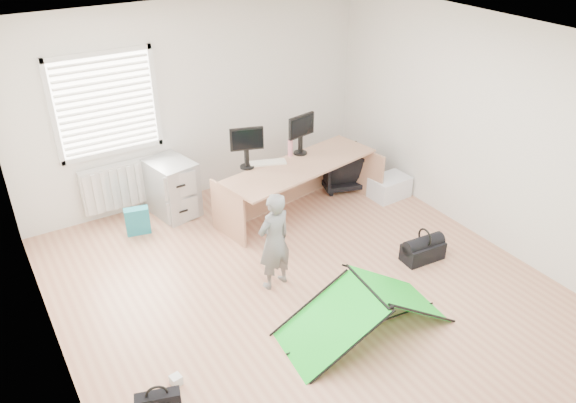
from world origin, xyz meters
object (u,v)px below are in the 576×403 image
monitor_left (247,153)px  office_chair (342,168)px  thermos (290,148)px  monitor_right (300,140)px  storage_crate (389,187)px  person (274,241)px  duffel_bag (423,251)px  kite (365,308)px  filing_cabinet (172,188)px  desk (301,190)px

monitor_left → office_chair: bearing=20.2°
thermos → monitor_right: bearing=-5.1°
monitor_left → office_chair: (1.58, 0.07, -0.65)m
monitor_left → office_chair: size_ratio=0.65×
office_chair → storage_crate: (0.39, -0.61, -0.14)m
person → duffel_bag: 1.87m
kite → thermos: bearing=80.6°
monitor_left → thermos: bearing=18.9°
filing_cabinet → thermos: (1.47, -0.62, 0.48)m
duffel_bag → person: bearing=167.9°
filing_cabinet → monitor_right: bearing=-33.1°
monitor_right → office_chair: size_ratio=0.66×
storage_crate → monitor_left: bearing=164.6°
filing_cabinet → storage_crate: bearing=-34.7°
filing_cabinet → duffel_bag: 3.34m
filing_cabinet → office_chair: bearing=-25.0°
monitor_right → thermos: bearing=163.6°
monitor_left → kite: size_ratio=0.24×
kite → person: bearing=116.1°
office_chair → duffel_bag: size_ratio=1.29×
duffel_bag → storage_crate: bearing=68.4°
office_chair → kite: office_chair is taller
filing_cabinet → duffel_bag: (2.11, -2.57, -0.27)m
desk → duffel_bag: bearing=-78.4°
desk → monitor_right: monitor_right is taller
monitor_left → duffel_bag: monitor_left is taller
desk → monitor_left: size_ratio=5.14×
storage_crate → thermos: bearing=157.0°
duffel_bag → kite: bearing=-152.3°
filing_cabinet → monitor_right: size_ratio=1.80×
filing_cabinet → storage_crate: 3.03m
monitor_left → duffel_bag: (1.30, -1.94, -0.83)m
monitor_right → kite: 2.75m
monitor_left → storage_crate: size_ratio=0.79×
thermos → storage_crate: bearing=-23.0°
filing_cabinet → office_chair: 2.46m
office_chair → storage_crate: bearing=140.3°
monitor_right → storage_crate: 1.51m
monitor_left → duffel_bag: size_ratio=0.84×
duffel_bag → filing_cabinet: bearing=133.4°
desk → duffel_bag: (0.67, -1.64, -0.26)m
desk → storage_crate: 1.38m
desk → monitor_right: bearing=48.2°
person → kite: 1.20m
monitor_right → thermos: (-0.15, 0.01, -0.09)m
office_chair → thermos: bearing=21.2°
person → storage_crate: (2.41, 0.89, -0.43)m
thermos → storage_crate: 1.59m
desk → monitor_right: 0.67m
filing_cabinet → monitor_left: 1.17m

